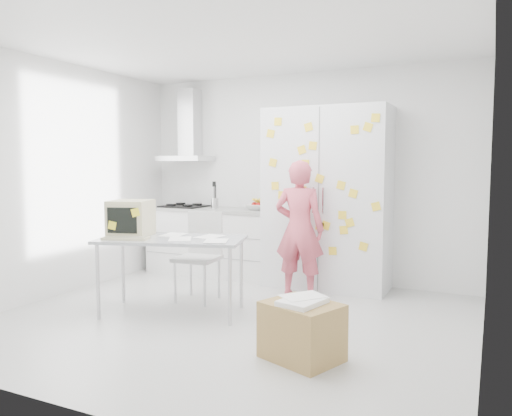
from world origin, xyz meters
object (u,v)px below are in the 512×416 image
at_px(cardboard_box, 302,330).
at_px(desk, 145,228).
at_px(person, 299,229).
at_px(chair, 200,250).

bearing_deg(cardboard_box, desk, 164.53).
distance_m(person, cardboard_box, 1.94).
bearing_deg(person, cardboard_box, 106.49).
bearing_deg(desk, cardboard_box, -32.36).
bearing_deg(person, chair, 25.58).
relative_size(person, desk, 0.99).
distance_m(desk, cardboard_box, 2.08).
relative_size(chair, cardboard_box, 1.44).
bearing_deg(desk, chair, 50.60).
bearing_deg(person, desk, 39.53).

